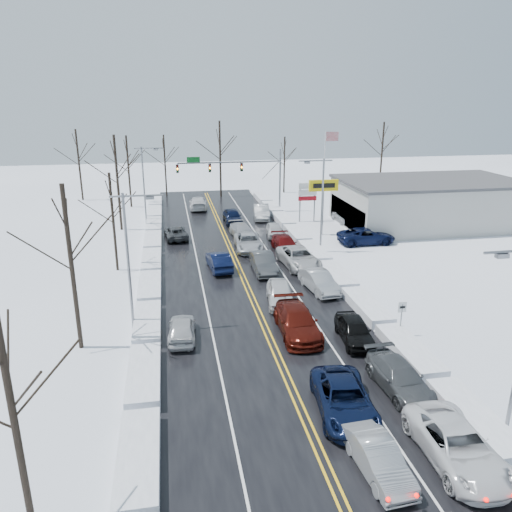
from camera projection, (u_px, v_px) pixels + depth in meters
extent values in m
plane|color=white|center=(251.00, 297.00, 37.81)|extent=(160.00, 160.00, 0.00)
cube|color=black|center=(247.00, 287.00, 39.68)|extent=(14.00, 84.00, 0.01)
cube|color=white|center=(150.00, 294.00, 38.41)|extent=(1.71, 72.00, 0.68)
cube|color=white|center=(338.00, 281.00, 40.96)|extent=(1.71, 72.00, 0.68)
cylinder|color=slate|center=(280.00, 181.00, 64.20)|extent=(0.24, 0.24, 8.00)
cylinder|color=slate|center=(230.00, 162.00, 62.34)|extent=(13.00, 0.18, 0.18)
cylinder|color=slate|center=(271.00, 170.00, 63.56)|extent=(2.33, 0.10, 2.33)
cube|color=#0C591E|center=(193.00, 160.00, 61.46)|extent=(1.60, 0.08, 0.70)
cube|color=black|center=(242.00, 167.00, 62.79)|extent=(0.32, 0.25, 1.05)
sphere|color=#3F0705|center=(242.00, 165.00, 62.55)|extent=(0.20, 0.20, 0.20)
sphere|color=orange|center=(242.00, 167.00, 62.64)|extent=(0.22, 0.22, 0.22)
sphere|color=black|center=(242.00, 170.00, 62.73)|extent=(0.20, 0.20, 0.20)
cube|color=black|center=(210.00, 168.00, 62.12)|extent=(0.32, 0.25, 1.05)
sphere|color=#3F0705|center=(210.00, 166.00, 61.88)|extent=(0.20, 0.20, 0.20)
sphere|color=orange|center=(210.00, 168.00, 61.97)|extent=(0.22, 0.22, 0.22)
sphere|color=black|center=(210.00, 171.00, 62.06)|extent=(0.20, 0.20, 0.20)
cube|color=black|center=(177.00, 169.00, 61.45)|extent=(0.32, 0.25, 1.05)
sphere|color=#3F0705|center=(177.00, 166.00, 61.21)|extent=(0.20, 0.20, 0.20)
sphere|color=orange|center=(177.00, 169.00, 61.30)|extent=(0.22, 0.22, 0.22)
sphere|color=black|center=(178.00, 171.00, 61.39)|extent=(0.20, 0.20, 0.20)
cylinder|color=slate|center=(323.00, 209.00, 53.67)|extent=(0.20, 0.20, 5.60)
cube|color=yellow|center=(324.00, 185.00, 52.87)|extent=(3.20, 0.30, 1.20)
cube|color=black|center=(324.00, 186.00, 52.71)|extent=(2.40, 0.04, 0.50)
cylinder|color=slate|center=(300.00, 205.00, 59.39)|extent=(0.16, 0.16, 4.00)
cylinder|color=slate|center=(314.00, 205.00, 59.69)|extent=(0.16, 0.16, 4.00)
cube|color=white|center=(308.00, 186.00, 58.82)|extent=(2.20, 0.22, 0.70)
cube|color=white|center=(308.00, 193.00, 59.07)|extent=(2.20, 0.22, 0.70)
cube|color=maroon|center=(307.00, 198.00, 59.29)|extent=(2.20, 0.22, 0.50)
cylinder|color=slate|center=(401.00, 320.00, 31.36)|extent=(0.08, 0.08, 2.20)
cube|color=white|center=(402.00, 307.00, 31.08)|extent=(0.55, 0.05, 0.70)
cube|color=black|center=(403.00, 307.00, 31.04)|extent=(0.35, 0.02, 0.15)
cylinder|color=silver|center=(324.00, 169.00, 66.85)|extent=(0.14, 0.14, 10.00)
cube|color=#A4A49F|center=(429.00, 204.00, 57.90)|extent=(20.00, 12.00, 5.00)
cube|color=#262628|center=(347.00, 215.00, 56.51)|extent=(0.10, 11.00, 2.80)
cube|color=#3F3F42|center=(431.00, 181.00, 57.07)|extent=(20.40, 12.40, 0.30)
cube|color=slate|center=(502.00, 256.00, 19.44)|extent=(0.50, 0.25, 0.18)
cylinder|color=slate|center=(322.00, 206.00, 47.20)|extent=(0.18, 0.18, 9.00)
cylinder|color=slate|center=(316.00, 161.00, 45.73)|extent=(3.20, 0.12, 0.12)
cube|color=slate|center=(307.00, 163.00, 45.64)|extent=(0.50, 0.25, 0.18)
cylinder|color=slate|center=(128.00, 264.00, 31.25)|extent=(0.18, 0.18, 9.00)
cylinder|color=slate|center=(136.00, 196.00, 30.05)|extent=(3.20, 0.12, 0.12)
cube|color=slate|center=(150.00, 198.00, 30.23)|extent=(0.50, 0.25, 0.18)
cylinder|color=slate|center=(144.00, 186.00, 57.46)|extent=(0.18, 0.18, 9.00)
cylinder|color=slate|center=(149.00, 148.00, 56.26)|extent=(3.20, 0.12, 0.12)
cube|color=slate|center=(156.00, 149.00, 56.44)|extent=(0.50, 0.25, 0.18)
cylinder|color=#2D231C|center=(16.00, 429.00, 15.86)|extent=(0.24, 0.24, 9.00)
cylinder|color=#2D231C|center=(72.00, 270.00, 28.72)|extent=(0.27, 0.27, 10.00)
cylinder|color=#2D231C|center=(113.00, 223.00, 42.23)|extent=(0.23, 0.23, 8.50)
cylinder|color=#2D231C|center=(118.00, 183.00, 54.90)|extent=(0.28, 0.28, 10.50)
cylinder|color=#2D231C|center=(129.00, 172.00, 66.35)|extent=(0.25, 0.25, 9.50)
cylinder|color=#2D231C|center=(79.00, 165.00, 70.69)|extent=(0.27, 0.27, 10.00)
cylinder|color=#2D231C|center=(165.00, 166.00, 73.79)|extent=(0.24, 0.24, 9.00)
cylinder|color=#2D231C|center=(220.00, 159.00, 72.94)|extent=(0.29, 0.29, 11.00)
cylinder|color=#2D231C|center=(284.00, 165.00, 76.40)|extent=(0.23, 0.23, 8.50)
cylinder|color=#2D231C|center=(382.00, 156.00, 79.24)|extent=(0.28, 0.28, 10.50)
imported|color=#9CA0A4|center=(377.00, 472.00, 20.27)|extent=(1.77, 4.29, 1.38)
imported|color=black|center=(343.00, 413.00, 24.04)|extent=(3.15, 5.78, 1.54)
imported|color=#470F09|center=(297.00, 334.00, 31.99)|extent=(2.53, 5.87, 1.68)
imported|color=silver|center=(280.00, 303.00, 36.60)|extent=(2.51, 4.91, 1.60)
imported|color=#3B3E40|center=(263.00, 272.00, 43.10)|extent=(1.75, 5.00, 1.65)
imported|color=#B0B3B9|center=(248.00, 250.00, 49.23)|extent=(2.87, 5.70, 1.55)
imported|color=#A2A3A9|center=(242.00, 237.00, 53.52)|extent=(2.64, 5.12, 1.42)
imported|color=black|center=(233.00, 223.00, 59.30)|extent=(2.03, 4.93, 1.67)
imported|color=white|center=(455.00, 461.00, 20.90)|extent=(2.68, 5.69, 1.57)
imported|color=#474A4C|center=(398.00, 390.00, 25.93)|extent=(2.33, 5.16, 1.47)
imported|color=black|center=(354.00, 341.00, 31.03)|extent=(2.15, 4.57, 1.51)
imported|color=#9FA2A6|center=(319.00, 291.00, 38.95)|extent=(2.26, 4.91, 1.56)
imported|color=silver|center=(298.00, 267.00, 44.41)|extent=(3.24, 6.20, 1.67)
imported|color=#530B0B|center=(285.00, 251.00, 48.74)|extent=(2.16, 5.10, 1.47)
imported|color=silver|center=(274.00, 236.00, 53.78)|extent=(2.18, 4.37, 1.43)
imported|color=#9B9EA2|center=(261.00, 219.00, 61.37)|extent=(2.47, 5.36, 1.70)
imported|color=black|center=(219.00, 269.00, 43.69)|extent=(2.07, 4.87, 1.56)
imported|color=#3B3D3F|center=(176.00, 239.00, 52.93)|extent=(2.65, 4.99, 1.34)
imported|color=silver|center=(199.00, 209.00, 66.60)|extent=(2.56, 5.71, 1.63)
imported|color=silver|center=(182.00, 339.00, 31.32)|extent=(1.96, 4.32, 1.44)
imported|color=black|center=(366.00, 244.00, 51.22)|extent=(5.90, 2.77, 1.63)
imported|color=#3D4042|center=(379.00, 233.00, 55.13)|extent=(2.46, 5.54, 1.58)
imported|color=#A9ABB2|center=(344.00, 222.00, 59.69)|extent=(2.03, 4.92, 1.67)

